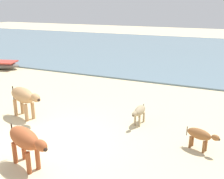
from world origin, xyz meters
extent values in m
plane|color=beige|center=(0.00, 0.00, 0.00)|extent=(80.00, 80.00, 0.00)
cube|color=slate|center=(0.00, 17.00, 0.04)|extent=(60.00, 20.00, 0.08)
ellipsoid|color=#9E4C28|center=(0.21, -1.20, 0.76)|extent=(1.20, 0.79, 0.49)
ellipsoid|color=#9E4C28|center=(0.91, -1.45, 0.85)|extent=(0.42, 0.33, 0.26)
sphere|color=#2D2119|center=(1.06, -1.50, 0.81)|extent=(0.13, 0.13, 0.10)
cylinder|color=#9E4C28|center=(0.56, -1.19, 0.28)|extent=(0.11, 0.11, 0.56)
cylinder|color=#9E4C28|center=(0.47, -1.42, 0.28)|extent=(0.11, 0.11, 0.56)
cylinder|color=#9E4C28|center=(-0.06, -0.97, 0.28)|extent=(0.11, 0.11, 0.56)
cylinder|color=#9E4C28|center=(-0.14, -1.20, 0.28)|extent=(0.11, 0.11, 0.56)
cylinder|color=#2D2119|center=(-0.34, -1.00, 0.71)|extent=(0.04, 0.04, 0.46)
ellipsoid|color=brown|center=(3.96, 1.29, 0.46)|extent=(0.72, 0.48, 0.29)
ellipsoid|color=brown|center=(4.38, 1.14, 0.51)|extent=(0.25, 0.20, 0.16)
sphere|color=#2D2119|center=(4.47, 1.11, 0.49)|extent=(0.08, 0.08, 0.06)
cylinder|color=brown|center=(4.17, 1.30, 0.17)|extent=(0.07, 0.07, 0.34)
cylinder|color=brown|center=(4.12, 1.16, 0.17)|extent=(0.07, 0.07, 0.34)
cylinder|color=brown|center=(3.80, 1.43, 0.17)|extent=(0.07, 0.07, 0.34)
cylinder|color=brown|center=(3.75, 1.29, 0.17)|extent=(0.07, 0.07, 0.34)
cylinder|color=#2D2119|center=(3.63, 1.41, 0.43)|extent=(0.02, 0.02, 0.27)
ellipsoid|color=tan|center=(2.00, 2.21, 0.47)|extent=(0.32, 0.70, 0.30)
ellipsoid|color=tan|center=(1.97, 1.75, 0.52)|extent=(0.15, 0.23, 0.16)
sphere|color=#2D2119|center=(1.96, 1.65, 0.50)|extent=(0.07, 0.07, 0.06)
cylinder|color=tan|center=(2.06, 2.00, 0.17)|extent=(0.07, 0.07, 0.34)
cylinder|color=tan|center=(1.91, 2.01, 0.17)|extent=(0.07, 0.07, 0.34)
cylinder|color=tan|center=(2.08, 2.40, 0.17)|extent=(0.07, 0.07, 0.34)
cylinder|color=tan|center=(1.93, 2.41, 0.17)|extent=(0.07, 0.07, 0.34)
cylinder|color=#2D2119|center=(2.02, 2.57, 0.44)|extent=(0.02, 0.02, 0.28)
ellipsoid|color=tan|center=(-1.86, 1.13, 0.82)|extent=(1.28, 0.82, 0.52)
ellipsoid|color=tan|center=(-1.11, 0.89, 0.90)|extent=(0.44, 0.35, 0.28)
sphere|color=#2D2119|center=(-0.95, 0.83, 0.87)|extent=(0.14, 0.14, 0.11)
cylinder|color=tan|center=(-1.49, 1.15, 0.30)|extent=(0.12, 0.12, 0.60)
cylinder|color=tan|center=(-1.57, 0.90, 0.30)|extent=(0.12, 0.12, 0.60)
cylinder|color=tan|center=(-2.15, 1.36, 0.30)|extent=(0.12, 0.12, 0.60)
cylinder|color=tan|center=(-2.23, 1.11, 0.30)|extent=(0.12, 0.12, 0.60)
cylinder|color=#2D2119|center=(-2.46, 1.32, 0.76)|extent=(0.04, 0.04, 0.49)
camera|label=1|loc=(4.40, -5.58, 3.80)|focal=42.93mm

